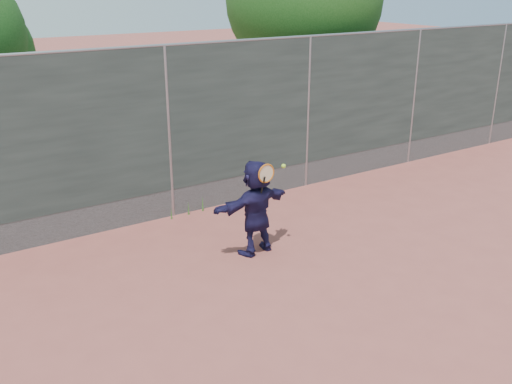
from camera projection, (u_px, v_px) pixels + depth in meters
ground at (286, 301)px, 7.55m from camera, size 80.00×80.00×0.00m
player at (256, 207)px, 8.68m from camera, size 1.43×0.62×1.49m
ball_ground at (280, 192)px, 11.32m from camera, size 0.07×0.07×0.07m
fence at (169, 130)px, 9.76m from camera, size 20.00×0.06×3.03m
swing_action at (268, 174)px, 8.36m from camera, size 0.51×0.13×0.51m
tree_right at (309, 3)px, 13.24m from camera, size 3.78×3.60×5.39m
weed_clump at (191, 207)px, 10.32m from camera, size 0.68×0.07×0.30m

